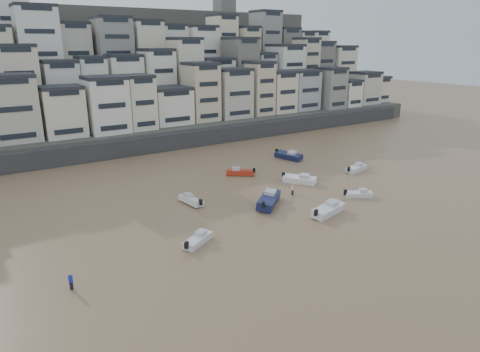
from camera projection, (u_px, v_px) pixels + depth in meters
ground at (408, 313)px, 36.55m from camera, size 400.00×400.00×0.00m
harbor_wall at (181, 140)px, 93.09m from camera, size 140.00×3.00×3.50m
hillside at (134, 75)px, 123.97m from camera, size 141.04×66.00×50.00m
boat_b at (359, 193)px, 63.74m from camera, size 4.48×3.48×1.19m
boat_f at (191, 199)px, 61.09m from camera, size 2.26×5.09×1.34m
boat_i at (288, 155)px, 84.37m from camera, size 3.54×6.62×1.72m
boat_c at (269, 198)px, 60.55m from camera, size 7.11×6.61×2.00m
boat_j at (198, 239)px, 48.93m from camera, size 4.96×3.74×1.31m
boat_a at (328, 208)px, 57.25m from camera, size 6.67×3.56×1.73m
boat_d at (356, 167)px, 76.52m from camera, size 5.47×2.61×1.43m
boat_h at (240, 171)px, 74.28m from camera, size 5.15×4.44×1.41m
boat_e at (300, 178)px, 70.01m from camera, size 4.85×6.02×1.61m
person_blue at (71, 281)px, 39.80m from camera, size 0.44×0.44×1.74m
person_pink at (293, 190)px, 64.53m from camera, size 0.44×0.44×1.74m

